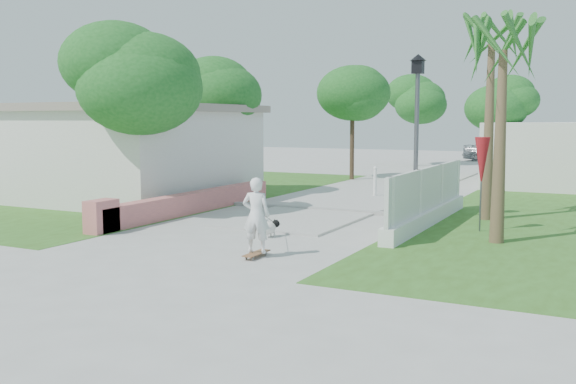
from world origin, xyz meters
The scene contains 21 objects.
ground centered at (0.00, 0.00, 0.00)m, with size 90.00×90.00×0.00m, color #B7B7B2.
path_strip centered at (0.00, 20.00, 0.03)m, with size 3.20×36.00×0.06m, color #B7B7B2.
curb centered at (0.00, 6.00, 0.05)m, with size 6.50×0.25×0.10m, color #999993.
grass_left centered at (-7.00, 8.00, 0.01)m, with size 8.00×20.00×0.01m, color #365E1D.
pink_wall centered at (-3.30, 3.55, 0.31)m, with size 0.45×8.20×0.80m.
house_left centered at (-8.00, 6.00, 1.64)m, with size 8.40×7.40×3.23m.
lattice_fence centered at (3.40, 5.00, 0.54)m, with size 0.35×7.00×1.50m.
building_right centered at (6.00, 18.00, 1.30)m, with size 6.00×8.00×2.60m, color silver.
street_lamp centered at (2.90, 5.50, 2.43)m, with size 0.44×0.44×4.44m.
bollard centered at (0.20, 10.00, 0.58)m, with size 0.14×0.14×1.09m.
patio_umbrella centered at (4.80, 4.50, 1.69)m, with size 0.36×0.36×2.30m.
tree_left_near centered at (-4.48, 2.98, 3.82)m, with size 3.60×3.60×5.28m.
tree_left_mid centered at (-5.48, 8.48, 3.50)m, with size 3.20×3.20×4.85m.
tree_path_left centered at (-2.98, 15.98, 3.82)m, with size 3.40×3.40×5.23m.
tree_path_right centered at (3.22, 19.98, 3.49)m, with size 3.00×3.00×4.79m.
tree_path_far centered at (-2.78, 25.98, 3.82)m, with size 3.20×3.20×5.17m.
palm_far centered at (4.60, 6.50, 4.48)m, with size 1.80×1.80×5.30m.
palm_near centered at (5.40, 3.20, 3.95)m, with size 1.80×1.80×4.70m.
skateboarder centered at (1.00, 0.36, 0.71)m, with size 1.14×2.66×1.59m.
dog centered at (0.59, 1.55, 0.22)m, with size 0.40×0.57×0.41m.
parked_car centered at (1.20, 31.06, 0.76)m, with size 1.80×4.48×1.53m, color #B2B4BA.
Camera 1 is at (7.60, -11.37, 2.71)m, focal length 40.00 mm.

